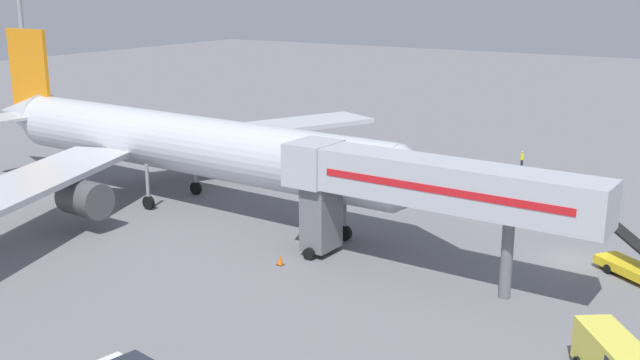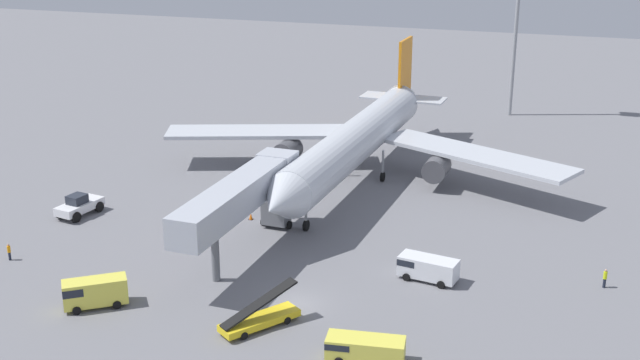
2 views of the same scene
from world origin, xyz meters
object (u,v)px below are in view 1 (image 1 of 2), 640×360
(ground_crew_worker_foreground, at_px, (522,159))
(safety_cone_alpha, at_px, (280,260))
(service_van_far_center, at_px, (505,195))
(airplane_at_gate, at_px, (176,143))
(jet_bridge, at_px, (415,186))

(ground_crew_worker_foreground, distance_m, safety_cone_alpha, 34.74)
(service_van_far_center, bearing_deg, safety_cone_alpha, 157.82)
(airplane_at_gate, bearing_deg, service_van_far_center, -61.57)
(airplane_at_gate, bearing_deg, ground_crew_worker_foreground, -36.59)
(jet_bridge, bearing_deg, ground_crew_worker_foreground, 5.72)
(jet_bridge, xyz_separation_m, service_van_far_center, (16.86, -0.08, -4.62))
(airplane_at_gate, distance_m, jet_bridge, 23.78)
(airplane_at_gate, relative_size, safety_cone_alpha, 73.51)
(safety_cone_alpha, bearing_deg, jet_bridge, -69.73)
(ground_crew_worker_foreground, bearing_deg, jet_bridge, -174.28)
(airplane_at_gate, xyz_separation_m, jet_bridge, (-4.15, -23.40, 0.74))
(jet_bridge, bearing_deg, service_van_far_center, -0.26)
(service_van_far_center, height_order, safety_cone_alpha, service_van_far_center)
(jet_bridge, distance_m, ground_crew_worker_foreground, 31.97)
(service_van_far_center, bearing_deg, jet_bridge, 179.74)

